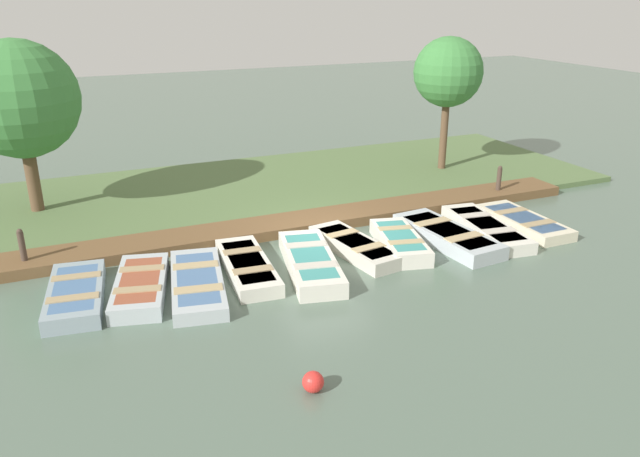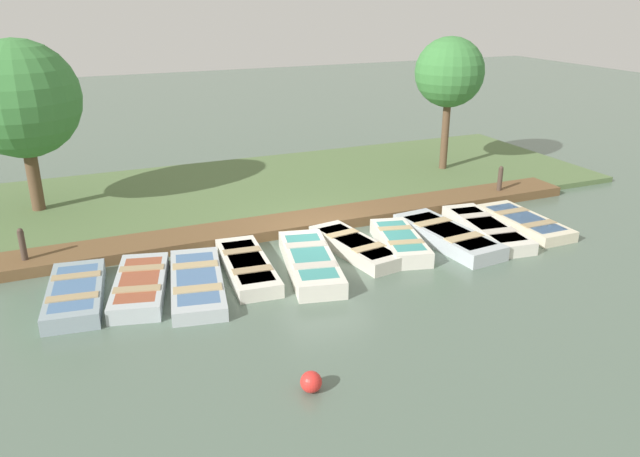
{
  "view_description": "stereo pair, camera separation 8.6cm",
  "coord_description": "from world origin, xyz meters",
  "px_view_note": "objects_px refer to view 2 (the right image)",
  "views": [
    {
      "loc": [
        14.91,
        -6.63,
        6.61
      ],
      "look_at": [
        0.69,
        -0.42,
        0.65
      ],
      "focal_mm": 35.0,
      "sensor_mm": 36.0,
      "label": 1
    },
    {
      "loc": [
        14.95,
        -6.55,
        6.61
      ],
      "look_at": [
        0.69,
        -0.42,
        0.65
      ],
      "focal_mm": 35.0,
      "sensor_mm": 36.0,
      "label": 2
    }
  ],
  "objects_px": {
    "rowboat_5": "(355,246)",
    "rowboat_1": "(140,285)",
    "rowboat_9": "(524,222)",
    "rowboat_2": "(197,283)",
    "rowboat_7": "(447,236)",
    "rowboat_4": "(310,262)",
    "mooring_post_near": "(23,249)",
    "rowboat_8": "(486,229)",
    "park_tree_far_left": "(21,100)",
    "buoy": "(311,382)",
    "rowboat_3": "(247,266)",
    "rowboat_6": "(400,242)",
    "rowboat_0": "(75,294)",
    "mooring_post_far": "(500,182)",
    "park_tree_left": "(450,73)"
  },
  "relations": [
    {
      "from": "rowboat_1",
      "to": "rowboat_9",
      "type": "xyz_separation_m",
      "value": [
        0.1,
        11.1,
        -0.03
      ]
    },
    {
      "from": "rowboat_5",
      "to": "mooring_post_near",
      "type": "bearing_deg",
      "value": -114.55
    },
    {
      "from": "rowboat_2",
      "to": "rowboat_6",
      "type": "relative_size",
      "value": 1.26
    },
    {
      "from": "rowboat_1",
      "to": "rowboat_8",
      "type": "bearing_deg",
      "value": 102.92
    },
    {
      "from": "rowboat_9",
      "to": "buoy",
      "type": "height_order",
      "value": "buoy"
    },
    {
      "from": "rowboat_3",
      "to": "mooring_post_near",
      "type": "distance_m",
      "value": 5.59
    },
    {
      "from": "rowboat_8",
      "to": "buoy",
      "type": "xyz_separation_m",
      "value": [
        4.95,
        -7.51,
        0.01
      ]
    },
    {
      "from": "mooring_post_far",
      "to": "park_tree_left",
      "type": "bearing_deg",
      "value": 179.12
    },
    {
      "from": "park_tree_far_left",
      "to": "rowboat_5",
      "type": "bearing_deg",
      "value": 49.39
    },
    {
      "from": "rowboat_7",
      "to": "rowboat_4",
      "type": "bearing_deg",
      "value": -92.99
    },
    {
      "from": "rowboat_0",
      "to": "park_tree_left",
      "type": "xyz_separation_m",
      "value": [
        -5.71,
        13.61,
        3.57
      ]
    },
    {
      "from": "mooring_post_far",
      "to": "rowboat_0",
      "type": "bearing_deg",
      "value": -80.46
    },
    {
      "from": "park_tree_far_left",
      "to": "rowboat_6",
      "type": "bearing_deg",
      "value": 52.5
    },
    {
      "from": "rowboat_2",
      "to": "rowboat_8",
      "type": "relative_size",
      "value": 1.01
    },
    {
      "from": "rowboat_5",
      "to": "mooring_post_far",
      "type": "relative_size",
      "value": 2.87
    },
    {
      "from": "mooring_post_near",
      "to": "buoy",
      "type": "height_order",
      "value": "mooring_post_near"
    },
    {
      "from": "rowboat_6",
      "to": "rowboat_9",
      "type": "distance_m",
      "value": 4.24
    },
    {
      "from": "rowboat_4",
      "to": "rowboat_8",
      "type": "bearing_deg",
      "value": 104.92
    },
    {
      "from": "mooring_post_far",
      "to": "rowboat_6",
      "type": "bearing_deg",
      "value": -64.42
    },
    {
      "from": "rowboat_6",
      "to": "mooring_post_far",
      "type": "distance_m",
      "value": 5.88
    },
    {
      "from": "rowboat_1",
      "to": "rowboat_5",
      "type": "bearing_deg",
      "value": 105.26
    },
    {
      "from": "rowboat_4",
      "to": "rowboat_5",
      "type": "relative_size",
      "value": 1.13
    },
    {
      "from": "buoy",
      "to": "rowboat_9",
      "type": "bearing_deg",
      "value": 119.22
    },
    {
      "from": "rowboat_9",
      "to": "rowboat_2",
      "type": "bearing_deg",
      "value": -88.9
    },
    {
      "from": "rowboat_4",
      "to": "rowboat_6",
      "type": "xyz_separation_m",
      "value": [
        -0.29,
        2.75,
        -0.0
      ]
    },
    {
      "from": "rowboat_1",
      "to": "rowboat_2",
      "type": "relative_size",
      "value": 0.87
    },
    {
      "from": "rowboat_5",
      "to": "park_tree_far_left",
      "type": "height_order",
      "value": "park_tree_far_left"
    },
    {
      "from": "rowboat_1",
      "to": "mooring_post_near",
      "type": "relative_size",
      "value": 2.8
    },
    {
      "from": "rowboat_6",
      "to": "rowboat_7",
      "type": "xyz_separation_m",
      "value": [
        0.11,
        1.45,
        -0.01
      ]
    },
    {
      "from": "rowboat_0",
      "to": "rowboat_3",
      "type": "relative_size",
      "value": 0.93
    },
    {
      "from": "rowboat_1",
      "to": "rowboat_2",
      "type": "height_order",
      "value": "rowboat_1"
    },
    {
      "from": "rowboat_2",
      "to": "mooring_post_near",
      "type": "bearing_deg",
      "value": -116.17
    },
    {
      "from": "rowboat_7",
      "to": "rowboat_9",
      "type": "height_order",
      "value": "rowboat_7"
    },
    {
      "from": "rowboat_1",
      "to": "buoy",
      "type": "xyz_separation_m",
      "value": [
        5.08,
        2.19,
        -0.0
      ]
    },
    {
      "from": "rowboat_8",
      "to": "rowboat_2",
      "type": "bearing_deg",
      "value": -81.65
    },
    {
      "from": "rowboat_5",
      "to": "rowboat_1",
      "type": "bearing_deg",
      "value": -97.27
    },
    {
      "from": "park_tree_far_left",
      "to": "buoy",
      "type": "bearing_deg",
      "value": 19.92
    },
    {
      "from": "mooring_post_near",
      "to": "rowboat_3",
      "type": "bearing_deg",
      "value": 65.08
    },
    {
      "from": "rowboat_1",
      "to": "rowboat_4",
      "type": "distance_m",
      "value": 4.13
    },
    {
      "from": "rowboat_8",
      "to": "park_tree_far_left",
      "type": "distance_m",
      "value": 14.11
    },
    {
      "from": "rowboat_4",
      "to": "rowboat_8",
      "type": "height_order",
      "value": "rowboat_4"
    },
    {
      "from": "rowboat_4",
      "to": "rowboat_8",
      "type": "xyz_separation_m",
      "value": [
        -0.26,
        5.59,
        -0.04
      ]
    },
    {
      "from": "rowboat_2",
      "to": "mooring_post_far",
      "type": "height_order",
      "value": "mooring_post_far"
    },
    {
      "from": "rowboat_3",
      "to": "rowboat_4",
      "type": "xyz_separation_m",
      "value": [
        0.47,
        1.5,
        0.04
      ]
    },
    {
      "from": "rowboat_6",
      "to": "mooring_post_near",
      "type": "xyz_separation_m",
      "value": [
        -2.53,
        -9.32,
        0.35
      ]
    },
    {
      "from": "rowboat_3",
      "to": "park_tree_left",
      "type": "xyz_separation_m",
      "value": [
        -5.78,
        9.6,
        3.58
      ]
    },
    {
      "from": "rowboat_1",
      "to": "rowboat_2",
      "type": "distance_m",
      "value": 1.29
    },
    {
      "from": "rowboat_7",
      "to": "rowboat_9",
      "type": "bearing_deg",
      "value": 86.96
    },
    {
      "from": "rowboat_5",
      "to": "rowboat_9",
      "type": "xyz_separation_m",
      "value": [
        0.25,
        5.48,
        -0.03
      ]
    },
    {
      "from": "rowboat_0",
      "to": "mooring_post_far",
      "type": "relative_size",
      "value": 2.73
    }
  ]
}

